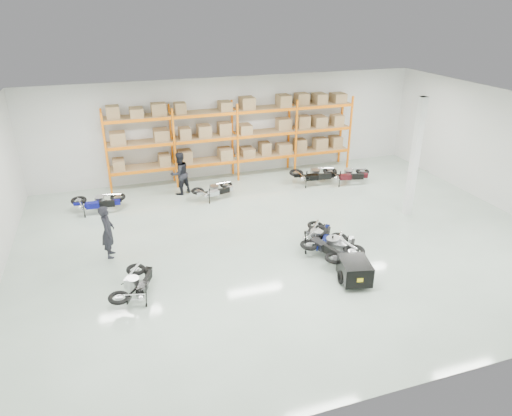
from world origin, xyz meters
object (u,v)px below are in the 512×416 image
object	(u,v)px
moto_back_d	(348,172)
person_left	(108,232)
person_back	(180,173)
moto_silver_left	(343,246)
moto_touring_right	(330,240)
moto_blue_centre	(319,233)
trailer	(355,271)
moto_back_c	(315,172)
moto_black_far_left	(135,281)
moto_back_a	(98,199)
moto_back_b	(214,188)

from	to	relation	value
moto_back_d	person_left	size ratio (longest dim) A/B	1.02
moto_back_d	person_left	world-z (taller)	person_left
person_back	person_left	bearing A→B (deg)	28.96
moto_silver_left	moto_touring_right	world-z (taller)	moto_touring_right
person_back	moto_blue_centre	bearing A→B (deg)	93.52
moto_silver_left	moto_back_d	world-z (taller)	moto_back_d
trailer	moto_back_c	bearing A→B (deg)	85.90
moto_blue_centre	moto_black_far_left	world-z (taller)	moto_blue_centre
moto_silver_left	person_back	xyz separation A→B (m)	(-3.94, 7.08, 0.40)
moto_blue_centre	moto_back_a	world-z (taller)	moto_back_a
moto_black_far_left	person_back	world-z (taller)	person_back
moto_back_c	moto_silver_left	bearing A→B (deg)	171.48
moto_touring_right	moto_back_a	distance (m)	9.18
moto_touring_right	moto_back_a	world-z (taller)	moto_touring_right
moto_back_c	person_back	size ratio (longest dim) A/B	1.03
moto_blue_centre	person_left	distance (m)	6.82
moto_black_far_left	moto_back_c	xyz separation A→B (m)	(8.38, 6.29, 0.07)
moto_silver_left	moto_touring_right	xyz separation A→B (m)	(-0.30, 0.34, 0.09)
moto_back_b	person_left	distance (m)	5.57
moto_back_b	moto_back_c	size ratio (longest dim) A/B	0.84
moto_black_far_left	trailer	world-z (taller)	moto_black_far_left
moto_back_a	moto_back_b	world-z (taller)	moto_back_a
trailer	moto_back_c	world-z (taller)	moto_back_c
moto_black_far_left	moto_back_b	xyz separation A→B (m)	(3.71, 6.06, -0.02)
moto_back_a	moto_back_b	distance (m)	4.60
moto_back_a	person_left	xyz separation A→B (m)	(0.31, -3.69, 0.34)
moto_touring_right	moto_back_c	size ratio (longest dim) A/B	1.05
moto_blue_centre	moto_back_a	distance (m)	8.72
trailer	moto_back_d	distance (m)	8.11
moto_blue_centre	moto_back_c	xyz separation A→B (m)	(2.34, 5.37, 0.05)
moto_touring_right	moto_back_b	size ratio (longest dim) A/B	1.24
trailer	moto_back_a	distance (m)	10.29
moto_black_far_left	trailer	bearing A→B (deg)	-168.95
moto_back_c	moto_black_far_left	bearing A→B (deg)	135.58
moto_black_far_left	moto_back_a	bearing A→B (deg)	-58.51
moto_silver_left	moto_back_c	xyz separation A→B (m)	(1.97, 6.36, 0.06)
moto_back_c	person_left	world-z (taller)	person_left
trailer	person_back	size ratio (longest dim) A/B	0.97
moto_touring_right	trailer	bearing A→B (deg)	-107.21
moto_back_d	person_left	xyz separation A→B (m)	(-10.41, -3.35, 0.33)
moto_back_d	person_back	xyz separation A→B (m)	(-7.36, 1.13, 0.37)
moto_blue_centre	moto_back_a	bearing A→B (deg)	-3.83
trailer	moto_back_b	distance (m)	7.76
trailer	moto_back_b	size ratio (longest dim) A/B	1.11
moto_silver_left	person_left	size ratio (longest dim) A/B	0.95
moto_touring_right	trailer	xyz separation A→B (m)	(0.00, -1.60, -0.19)
moto_back_a	moto_back_c	xyz separation A→B (m)	(9.27, 0.07, 0.03)
moto_touring_right	moto_back_d	bearing A→B (deg)	39.24
moto_back_c	person_back	bearing A→B (deg)	91.69
moto_silver_left	moto_back_b	size ratio (longest dim) A/B	1.05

